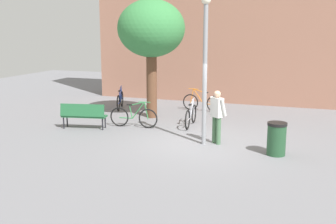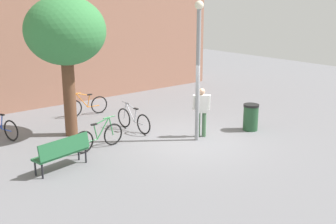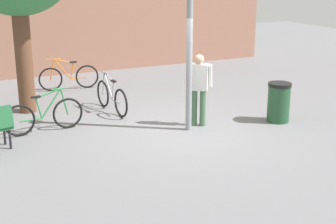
% 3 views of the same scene
% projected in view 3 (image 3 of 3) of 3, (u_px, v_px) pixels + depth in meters
% --- Properties ---
extents(ground_plane, '(36.00, 36.00, 0.00)m').
position_uv_depth(ground_plane, '(180.00, 129.00, 11.01)').
color(ground_plane, slate).
extents(lamppost, '(0.28, 0.28, 4.48)m').
position_uv_depth(lamppost, '(190.00, 13.00, 10.27)').
color(lamppost, gray).
rests_on(lamppost, ground_plane).
extents(person_by_lamppost, '(0.60, 0.55, 1.67)m').
position_uv_depth(person_by_lamppost, '(199.00, 85.00, 11.04)').
color(person_by_lamppost, '#47704C').
rests_on(person_by_lamppost, ground_plane).
extents(bicycle_green, '(1.81, 0.19, 0.97)m').
position_uv_depth(bicycle_green, '(44.00, 116.00, 10.73)').
color(bicycle_green, black).
rests_on(bicycle_green, ground_plane).
extents(bicycle_silver, '(0.18, 1.81, 0.97)m').
position_uv_depth(bicycle_silver, '(111.00, 97.00, 12.30)').
color(bicycle_silver, black).
rests_on(bicycle_silver, ground_plane).
extents(bicycle_orange, '(1.81, 0.21, 0.97)m').
position_uv_depth(bicycle_orange, '(69.00, 77.00, 14.60)').
color(bicycle_orange, black).
rests_on(bicycle_orange, ground_plane).
extents(trash_bin, '(0.55, 0.55, 0.94)m').
position_uv_depth(trash_bin, '(279.00, 102.00, 11.47)').
color(trash_bin, '#234C2D').
rests_on(trash_bin, ground_plane).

